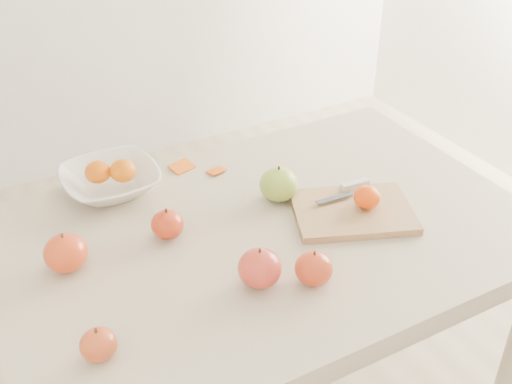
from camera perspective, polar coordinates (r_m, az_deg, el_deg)
table at (r=1.52m, az=0.92°, el=-6.25°), size 1.20×0.80×0.75m
cutting_board at (r=1.51m, az=8.59°, el=-1.73°), size 0.33×0.29×0.02m
board_tangerine at (r=1.50m, az=9.84°, el=-0.46°), size 0.06×0.06×0.05m
fruit_bowl at (r=1.61m, az=-12.81°, el=0.95°), size 0.23×0.23×0.06m
bowl_tangerine_near at (r=1.60m, az=-13.89°, el=1.74°), size 0.06×0.06×0.05m
bowl_tangerine_far at (r=1.59m, az=-11.75°, el=1.86°), size 0.06×0.06×0.06m
orange_peel_a at (r=1.69m, az=-6.60°, el=2.14°), size 0.07×0.06×0.01m
orange_peel_b at (r=1.67m, az=-3.55°, el=1.83°), size 0.05×0.04×0.01m
paring_knife at (r=1.58m, az=8.49°, el=0.49°), size 0.17×0.05×0.01m
apple_green at (r=1.54m, az=2.02°, el=0.69°), size 0.09×0.09×0.08m
apple_red_c at (r=1.30m, az=5.15°, el=-6.77°), size 0.08×0.08×0.07m
apple_red_e at (r=1.28m, az=0.33°, el=-6.78°), size 0.09×0.09×0.08m
apple_red_b at (r=1.38m, az=-16.56°, el=-5.21°), size 0.09×0.09×0.08m
apple_red_a at (r=1.43m, az=-7.89°, el=-2.86°), size 0.07×0.07×0.07m
apple_red_d at (r=1.18m, az=-13.84°, el=-13.04°), size 0.07×0.07×0.06m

